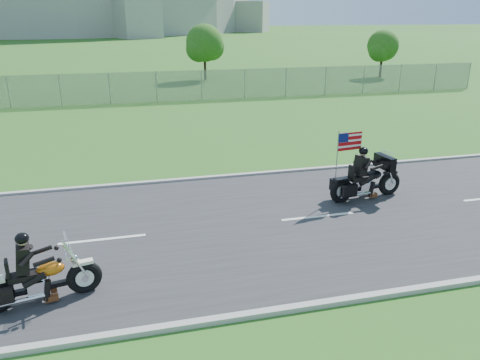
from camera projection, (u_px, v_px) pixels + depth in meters
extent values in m
plane|color=#28541A|center=(180.00, 233.00, 12.59)|extent=(420.00, 420.00, 0.00)
cube|color=#28282B|center=(180.00, 232.00, 12.58)|extent=(120.00, 8.00, 0.04)
cube|color=#9E9B93|center=(165.00, 181.00, 16.27)|extent=(120.00, 0.18, 0.12)
cube|color=#9E9B93|center=(206.00, 322.00, 8.87)|extent=(120.00, 0.18, 0.12)
cube|color=gray|center=(60.00, 90.00, 29.38)|extent=(60.00, 0.03, 2.00)
cylinder|color=#382316|center=(205.00, 65.00, 40.94)|extent=(0.22, 0.22, 2.52)
sphere|color=#1D5316|center=(204.00, 43.00, 40.30)|extent=(3.20, 3.20, 3.20)
sphere|color=#1D5316|center=(211.00, 47.00, 41.01)|extent=(2.40, 2.40, 2.40)
sphere|color=#1D5316|center=(199.00, 49.00, 39.96)|extent=(2.24, 2.24, 2.24)
cylinder|color=#382316|center=(381.00, 65.00, 42.81)|extent=(0.22, 0.22, 2.24)
sphere|color=#1D5316|center=(383.00, 46.00, 42.24)|extent=(2.80, 2.80, 2.80)
sphere|color=#1D5316|center=(386.00, 49.00, 42.86)|extent=(2.10, 2.10, 2.10)
sphere|color=#1D5316|center=(380.00, 51.00, 41.95)|extent=(1.96, 1.96, 1.96)
torus|color=black|center=(84.00, 277.00, 9.77)|extent=(0.75, 0.32, 0.73)
ellipsoid|color=#C15F0E|center=(50.00, 269.00, 9.39)|extent=(0.61, 0.42, 0.28)
cube|color=black|center=(23.00, 276.00, 9.20)|extent=(0.59, 0.40, 0.12)
cube|color=black|center=(22.00, 259.00, 9.09)|extent=(0.31, 0.44, 0.54)
sphere|color=black|center=(22.00, 238.00, 8.96)|extent=(0.32, 0.32, 0.27)
cube|color=silver|center=(68.00, 244.00, 9.39)|extent=(0.13, 0.45, 0.40)
torus|color=black|center=(389.00, 183.00, 15.06)|extent=(0.80, 0.29, 0.79)
torus|color=black|center=(341.00, 191.00, 14.43)|extent=(0.80, 0.29, 0.79)
ellipsoid|color=black|center=(373.00, 175.00, 14.69)|extent=(0.63, 0.42, 0.30)
cube|color=black|center=(358.00, 178.00, 14.52)|extent=(0.62, 0.39, 0.13)
cube|color=black|center=(361.00, 165.00, 14.40)|extent=(0.31, 0.45, 0.58)
sphere|color=black|center=(363.00, 151.00, 14.26)|extent=(0.32, 0.32, 0.29)
cube|color=black|center=(385.00, 162.00, 14.71)|extent=(0.34, 0.87, 0.42)
cube|color=#B70C11|center=(350.00, 141.00, 14.22)|extent=(0.84, 0.13, 0.55)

